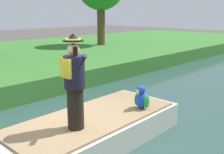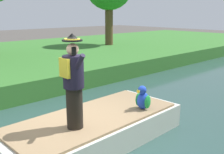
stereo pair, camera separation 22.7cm
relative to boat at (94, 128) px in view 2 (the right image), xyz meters
name	(u,v)px [view 2 (the right image)]	position (x,y,z in m)	size (l,w,h in m)	color
ground_plane	(78,152)	(0.00, -0.48, -0.40)	(80.00, 80.00, 0.00)	#4C4742
canal_water	(77,150)	(0.00, -0.48, -0.35)	(6.73, 48.00, 0.10)	#2D4C47
boat	(94,128)	(0.00, 0.00, 0.00)	(1.95, 4.26, 0.61)	silver
person_pirate	(74,82)	(0.23, -0.67, 1.23)	(0.61, 0.42, 1.85)	black
parrot_plush	(143,99)	(0.45, 1.11, 0.55)	(0.36, 0.34, 0.57)	blue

